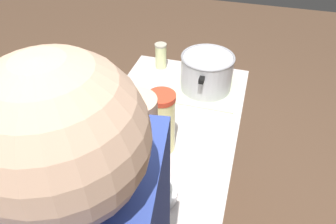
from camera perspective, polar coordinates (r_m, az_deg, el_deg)
name	(u,v)px	position (r m, az deg, el deg)	size (l,w,h in m)	color
ground_plane	(168,221)	(2.21, 0.00, -18.77)	(8.00, 8.00, 0.00)	brown
counter_slab	(168,178)	(1.85, 0.00, -11.65)	(1.11, 0.67, 0.87)	beige
dish_cloth	(205,88)	(1.76, 6.62, 4.25)	(0.35, 0.35, 0.01)	beige
cooking_pot	(207,72)	(1.70, 6.87, 7.09)	(0.34, 0.28, 0.19)	#B7B7BC
lemonade_pitcher	(162,122)	(1.31, -1.09, -1.86)	(0.11, 0.11, 0.28)	#F4E993
mason_jar	(161,56)	(1.90, -1.28, 9.91)	(0.07, 0.07, 0.15)	beige
broccoli_bowl_front	(160,193)	(1.22, -1.41, -14.13)	(0.13, 0.13, 0.06)	silver
broccoli_bowl_center	(94,162)	(1.34, -12.95, -8.61)	(0.10, 0.10, 0.08)	silver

